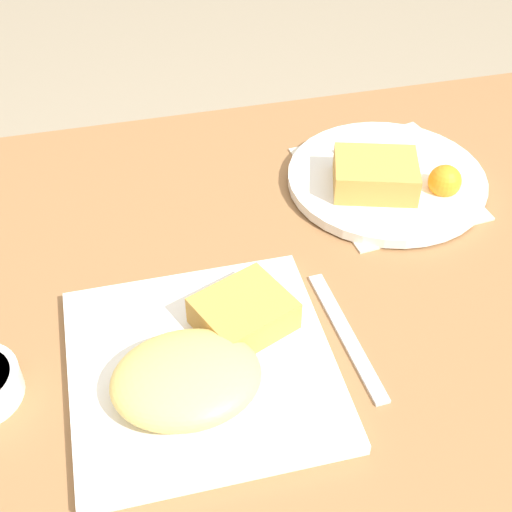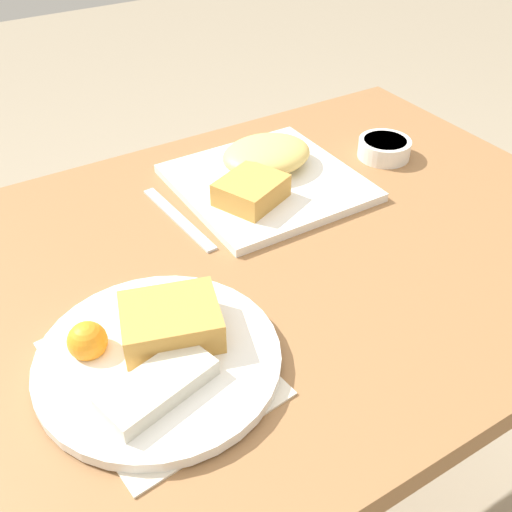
% 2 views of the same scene
% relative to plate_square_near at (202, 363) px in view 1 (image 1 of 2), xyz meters
% --- Properties ---
extents(dining_table, '(1.08, 0.73, 0.77)m').
position_rel_plate_square_near_xyz_m(dining_table, '(0.12, 0.15, -0.12)').
color(dining_table, olive).
rests_on(dining_table, ground_plane).
extents(menu_card, '(0.22, 0.26, 0.00)m').
position_rel_plate_square_near_xyz_m(menu_card, '(0.31, 0.27, -0.02)').
color(menu_card, beige).
rests_on(menu_card, dining_table).
extents(plate_square_near, '(0.27, 0.27, 0.06)m').
position_rel_plate_square_near_xyz_m(plate_square_near, '(0.00, 0.00, 0.00)').
color(plate_square_near, white).
rests_on(plate_square_near, dining_table).
extents(plate_oval_far, '(0.27, 0.27, 0.05)m').
position_rel_plate_square_near_xyz_m(plate_oval_far, '(0.30, 0.26, -0.00)').
color(plate_oval_far, white).
rests_on(plate_oval_far, menu_card).
extents(butter_knife, '(0.03, 0.19, 0.00)m').
position_rel_plate_square_near_xyz_m(butter_knife, '(0.16, 0.02, -0.02)').
color(butter_knife, silver).
rests_on(butter_knife, dining_table).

